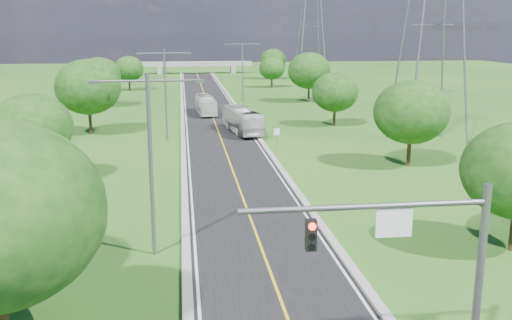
{
  "coord_description": "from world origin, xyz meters",
  "views": [
    {
      "loc": [
        -4.24,
        -18.13,
        12.29
      ],
      "look_at": [
        0.92,
        21.42,
        3.0
      ],
      "focal_mm": 40.0,
      "sensor_mm": 36.0,
      "label": 1
    }
  ],
  "objects": [
    {
      "name": "ground",
      "position": [
        0.0,
        60.0,
        0.0
      ],
      "size": [
        260.0,
        260.0,
        0.0
      ],
      "primitive_type": "plane",
      "color": "#1D4D15",
      "rests_on": "ground"
    },
    {
      "name": "road",
      "position": [
        0.0,
        66.0,
        0.03
      ],
      "size": [
        8.0,
        150.0,
        0.06
      ],
      "primitive_type": "cube",
      "color": "black",
      "rests_on": "ground"
    },
    {
      "name": "curb_left",
      "position": [
        -4.25,
        66.0,
        0.11
      ],
      "size": [
        0.5,
        150.0,
        0.22
      ],
      "primitive_type": "cube",
      "color": "gray",
      "rests_on": "ground"
    },
    {
      "name": "curb_right",
      "position": [
        4.25,
        66.0,
        0.11
      ],
      "size": [
        0.5,
        150.0,
        0.22
      ],
      "primitive_type": "cube",
      "color": "gray",
      "rests_on": "ground"
    },
    {
      "name": "signal_mast",
      "position": [
        3.68,
        -1.0,
        4.91
      ],
      "size": [
        8.54,
        0.33,
        7.2
      ],
      "color": "slate",
      "rests_on": "ground"
    },
    {
      "name": "speed_limit_sign",
      "position": [
        5.2,
        37.98,
        1.6
      ],
      "size": [
        0.55,
        0.09,
        2.4
      ],
      "color": "slate",
      "rests_on": "ground"
    },
    {
      "name": "overpass",
      "position": [
        0.0,
        140.0,
        2.41
      ],
      "size": [
        30.0,
        3.0,
        3.2
      ],
      "color": "gray",
      "rests_on": "ground"
    },
    {
      "name": "streetlight_near_left",
      "position": [
        -6.0,
        12.0,
        5.94
      ],
      "size": [
        5.9,
        0.25,
        10.0
      ],
      "color": "slate",
      "rests_on": "ground"
    },
    {
      "name": "streetlight_mid_left",
      "position": [
        -6.0,
        45.0,
        5.94
      ],
      "size": [
        5.9,
        0.25,
        10.0
      ],
      "color": "slate",
      "rests_on": "ground"
    },
    {
      "name": "streetlight_far_right",
      "position": [
        6.0,
        78.0,
        5.94
      ],
      "size": [
        5.9,
        0.25,
        10.0
      ],
      "color": "slate",
      "rests_on": "ground"
    },
    {
      "name": "power_tower_near",
      "position": [
        22.0,
        40.0,
        14.01
      ],
      "size": [
        9.0,
        6.4,
        28.0
      ],
      "color": "slate",
      "rests_on": "ground"
    },
    {
      "name": "power_tower_far",
      "position": [
        26.0,
        115.0,
        14.01
      ],
      "size": [
        9.0,
        6.4,
        28.0
      ],
      "color": "slate",
      "rests_on": "ground"
    },
    {
      "name": "tree_lb",
      "position": [
        -16.0,
        28.0,
        4.64
      ],
      "size": [
        6.3,
        6.3,
        7.33
      ],
      "color": "black",
      "rests_on": "ground"
    },
    {
      "name": "tree_lc",
      "position": [
        -15.0,
        50.0,
        5.58
      ],
      "size": [
        7.56,
        7.56,
        8.79
      ],
      "color": "black",
      "rests_on": "ground"
    },
    {
      "name": "tree_ld",
      "position": [
        -17.0,
        74.0,
        4.95
      ],
      "size": [
        6.72,
        6.72,
        7.82
      ],
      "color": "black",
      "rests_on": "ground"
    },
    {
      "name": "tree_le",
      "position": [
        -14.5,
        98.0,
        4.33
      ],
      "size": [
        5.88,
        5.88,
        6.84
      ],
      "color": "black",
      "rests_on": "ground"
    },
    {
      "name": "tree_rb",
      "position": [
        16.0,
        30.0,
        4.95
      ],
      "size": [
        6.72,
        6.72,
        7.82
      ],
      "color": "black",
      "rests_on": "ground"
    },
    {
      "name": "tree_rc",
      "position": [
        15.0,
        52.0,
        4.33
      ],
      "size": [
        5.88,
        5.88,
        6.84
      ],
      "color": "black",
      "rests_on": "ground"
    },
    {
      "name": "tree_rd",
      "position": [
        17.0,
        76.0,
        5.27
      ],
      "size": [
        7.14,
        7.14,
        8.3
      ],
      "color": "black",
      "rests_on": "ground"
    },
    {
      "name": "tree_re",
      "position": [
        14.5,
        100.0,
        4.02
      ],
      "size": [
        5.46,
        5.46,
        6.35
      ],
      "color": "black",
      "rests_on": "ground"
    },
    {
      "name": "tree_rf",
      "position": [
        18.0,
        120.0,
        4.64
      ],
      "size": [
        6.3,
        6.3,
        7.33
      ],
      "color": "black",
      "rests_on": "ground"
    },
    {
      "name": "bus_outbound",
      "position": [
        2.8,
        48.59,
        1.54
      ],
      "size": [
        4.07,
        10.85,
        2.95
      ],
      "primitive_type": "imported",
      "rotation": [
        0.0,
        0.0,
        3.29
      ],
      "color": "beige",
      "rests_on": "road"
    },
    {
      "name": "bus_inbound",
      "position": [
        -0.86,
        64.2,
        1.37
      ],
      "size": [
        2.87,
        9.57,
        2.63
      ],
      "primitive_type": "imported",
      "rotation": [
        0.0,
        0.0,
        0.07
      ],
      "color": "silver",
      "rests_on": "road"
    }
  ]
}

